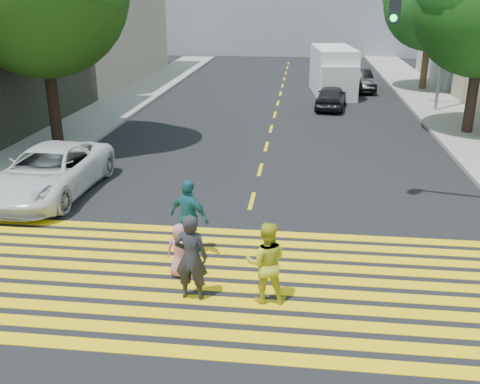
% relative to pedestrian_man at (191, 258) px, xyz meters
% --- Properties ---
extents(ground, '(120.00, 120.00, 0.00)m').
position_rel_pedestrian_man_xyz_m(ground, '(0.68, -0.54, -0.91)').
color(ground, black).
extents(sidewalk_left, '(3.00, 40.00, 0.15)m').
position_rel_pedestrian_man_xyz_m(sidewalk_left, '(-7.82, 21.46, -0.83)').
color(sidewalk_left, gray).
rests_on(sidewalk_left, ground).
extents(sidewalk_right, '(3.00, 60.00, 0.15)m').
position_rel_pedestrian_man_xyz_m(sidewalk_right, '(9.18, 14.46, -0.83)').
color(sidewalk_right, gray).
rests_on(sidewalk_right, ground).
extents(curb_red, '(0.20, 8.00, 0.16)m').
position_rel_pedestrian_man_xyz_m(curb_red, '(-6.22, 5.46, -0.83)').
color(curb_red, maroon).
rests_on(curb_red, ground).
extents(crosswalk, '(13.40, 5.30, 0.01)m').
position_rel_pedestrian_man_xyz_m(crosswalk, '(0.68, 0.74, -0.90)').
color(crosswalk, yellow).
rests_on(crosswalk, ground).
extents(lane_line, '(0.12, 34.40, 0.01)m').
position_rel_pedestrian_man_xyz_m(lane_line, '(0.68, 21.96, -0.90)').
color(lane_line, yellow).
rests_on(lane_line, ground).
extents(building_left_tan, '(12.00, 16.00, 10.00)m').
position_rel_pedestrian_man_xyz_m(building_left_tan, '(-15.32, 27.46, 4.09)').
color(building_left_tan, tan).
rests_on(building_left_tan, ground).
extents(pedestrian_man, '(0.68, 0.46, 1.82)m').
position_rel_pedestrian_man_xyz_m(pedestrian_man, '(0.00, 0.00, 0.00)').
color(pedestrian_man, '#25252A').
rests_on(pedestrian_man, ground).
extents(pedestrian_woman, '(0.88, 0.71, 1.69)m').
position_rel_pedestrian_man_xyz_m(pedestrian_woman, '(1.48, 0.08, -0.06)').
color(pedestrian_woman, gold).
rests_on(pedestrian_woman, ground).
extents(pedestrian_child, '(0.62, 0.44, 1.20)m').
position_rel_pedestrian_man_xyz_m(pedestrian_child, '(-0.43, 0.87, -0.31)').
color(pedestrian_child, '#C76A8B').
rests_on(pedestrian_child, ground).
extents(pedestrian_extra, '(1.15, 0.86, 1.82)m').
position_rel_pedestrian_man_xyz_m(pedestrian_extra, '(-0.44, 1.96, 0.00)').
color(pedestrian_extra, '#21656F').
rests_on(pedestrian_extra, ground).
extents(white_sedan, '(2.53, 5.27, 1.45)m').
position_rel_pedestrian_man_xyz_m(white_sedan, '(-5.46, 5.31, -0.18)').
color(white_sedan, silver).
rests_on(white_sedan, ground).
extents(dark_car_near, '(1.92, 3.82, 1.25)m').
position_rel_pedestrian_man_xyz_m(dark_car_near, '(3.53, 19.32, -0.28)').
color(dark_car_near, black).
rests_on(dark_car_near, ground).
extents(silver_car, '(1.75, 4.16, 1.20)m').
position_rel_pedestrian_man_xyz_m(silver_car, '(3.85, 28.84, -0.31)').
color(silver_car, '#8F949B').
rests_on(silver_car, ground).
extents(dark_car_parked, '(1.86, 4.14, 1.32)m').
position_rel_pedestrian_man_xyz_m(dark_car_parked, '(5.48, 25.08, -0.25)').
color(dark_car_parked, black).
rests_on(dark_car_parked, ground).
extents(white_van, '(2.72, 5.98, 2.74)m').
position_rel_pedestrian_man_xyz_m(white_van, '(3.81, 23.67, 0.39)').
color(white_van, white).
rests_on(white_van, ground).
extents(street_lamp, '(1.97, 0.66, 8.79)m').
position_rel_pedestrian_man_xyz_m(street_lamp, '(8.65, 18.99, 4.14)').
color(street_lamp, gray).
rests_on(street_lamp, ground).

